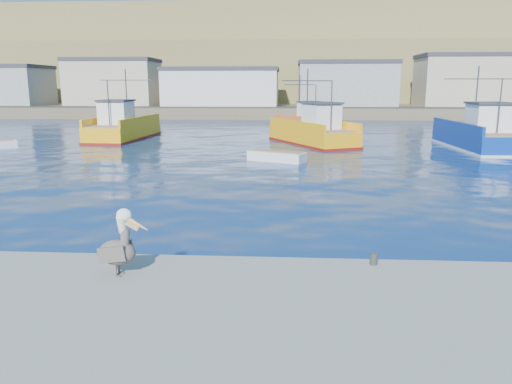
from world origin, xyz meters
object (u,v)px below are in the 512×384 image
(trawler_blue, at_px, (480,136))
(pelican, at_px, (119,247))
(trawler_yellow_b, at_px, (314,132))
(skiff_mid, at_px, (277,157))
(trawler_yellow_a, at_px, (123,128))
(boat_orange, at_px, (305,122))

(trawler_blue, height_order, pelican, trawler_blue)
(trawler_yellow_b, height_order, trawler_blue, trawler_blue)
(trawler_blue, xyz_separation_m, skiff_mid, (-15.78, -7.58, -0.76))
(trawler_yellow_b, xyz_separation_m, pelican, (-6.14, -31.79, 0.22))
(trawler_yellow_a, relative_size, boat_orange, 1.42)
(trawler_yellow_b, relative_size, boat_orange, 1.37)
(trawler_yellow_a, xyz_separation_m, trawler_yellow_b, (17.54, -2.93, -0.04))
(trawler_yellow_a, distance_m, trawler_yellow_b, 17.78)
(trawler_blue, relative_size, skiff_mid, 2.79)
(trawler_yellow_a, xyz_separation_m, skiff_mid, (14.63, -13.00, -0.75))
(boat_orange, bearing_deg, trawler_yellow_a, -150.55)
(trawler_yellow_b, bearing_deg, trawler_blue, -10.96)
(trawler_yellow_b, height_order, pelican, trawler_yellow_b)
(boat_orange, relative_size, pelican, 4.76)
(trawler_yellow_b, xyz_separation_m, trawler_blue, (12.88, -2.49, 0.05))
(boat_orange, xyz_separation_m, pelican, (-5.75, -44.41, 0.21))
(trawler_blue, height_order, boat_orange, trawler_blue)
(trawler_yellow_a, height_order, trawler_yellow_b, trawler_yellow_a)
(pelican, bearing_deg, trawler_blue, 57.02)
(trawler_yellow_b, relative_size, skiff_mid, 2.66)
(trawler_yellow_a, bearing_deg, boat_orange, 29.45)
(trawler_blue, distance_m, skiff_mid, 17.53)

